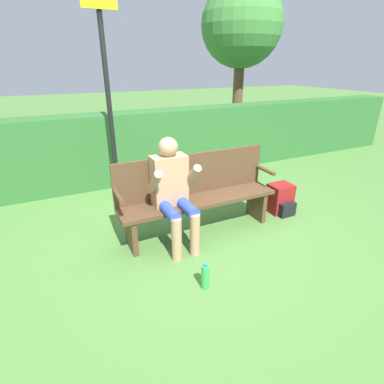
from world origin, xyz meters
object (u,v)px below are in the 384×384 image
Objects in this scene: water_bottle at (205,276)px; signpost at (107,87)px; park_bench at (197,193)px; person_seated at (173,188)px; backpack at (280,199)px; tree at (242,26)px.

signpost is (-0.26, 2.43, 1.53)m from water_bottle.
park_bench is 7.43× the size of water_bottle.
signpost reaches higher than person_seated.
person_seated is 1.73m from backpack.
person_seated is (-0.37, -0.13, 0.18)m from park_bench.
park_bench is 0.52× the size of tree.
backpack reaches higher than water_bottle.
person_seated reaches higher than backpack.
park_bench is 0.68× the size of signpost.
tree is at bearing 33.52° from signpost.
person_seated is 1.86m from signpost.
tree reaches higher than signpost.
park_bench is 1.59× the size of person_seated.
water_bottle is at bearing -92.87° from person_seated.
tree reaches higher than backpack.
signpost reaches higher than park_bench.
tree reaches higher than water_bottle.
water_bottle is 0.09× the size of signpost.
tree is (3.85, 2.55, 1.11)m from signpost.
park_bench is 5.57m from tree.
water_bottle is at bearing -125.82° from tree.
person_seated is at bearing -159.95° from park_bench.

